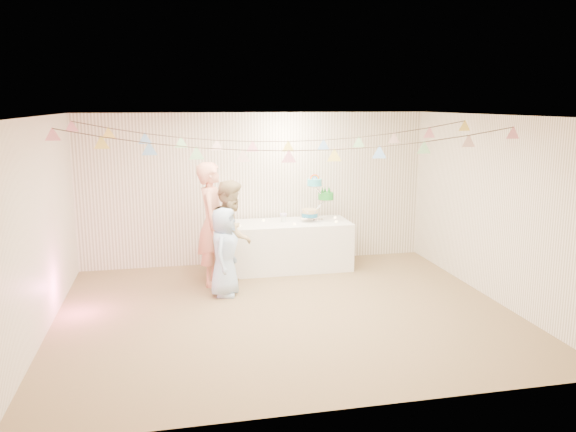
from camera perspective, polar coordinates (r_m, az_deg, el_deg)
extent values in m
plane|color=brown|center=(7.65, -0.23, -9.72)|extent=(6.00, 6.00, 0.00)
plane|color=white|center=(7.13, -0.25, 10.15)|extent=(6.00, 6.00, 0.00)
plane|color=white|center=(9.71, -3.23, 2.77)|extent=(6.00, 6.00, 0.00)
plane|color=white|center=(4.93, 5.66, -5.86)|extent=(6.00, 6.00, 0.00)
plane|color=white|center=(7.31, -23.96, -1.10)|extent=(5.00, 5.00, 0.00)
plane|color=white|center=(8.41, 20.22, 0.72)|extent=(5.00, 5.00, 0.00)
cube|color=white|center=(9.45, -0.21, -3.02)|extent=(2.14, 0.85, 0.80)
cylinder|color=white|center=(9.21, -4.09, -1.14)|extent=(0.31, 0.31, 0.02)
imported|color=#ED997C|center=(8.62, -7.67, -0.81)|extent=(0.58, 0.76, 1.89)
imported|color=tan|center=(8.51, -5.73, -1.81)|extent=(0.82, 0.94, 1.64)
imported|color=#A6C4EC|center=(8.15, -6.49, -3.64)|extent=(0.61, 0.74, 1.30)
cylinder|color=#FFD88C|center=(9.08, -4.97, -0.96)|extent=(0.04, 0.04, 0.03)
cylinder|color=#FFD88C|center=(9.46, -2.51, -0.42)|extent=(0.04, 0.04, 0.03)
cylinder|color=#FFD88C|center=(9.16, 0.68, -0.81)|extent=(0.04, 0.04, 0.03)
cylinder|color=#FFD88C|center=(9.64, 1.56, -0.20)|extent=(0.04, 0.04, 0.03)
cylinder|color=#FFD88C|center=(9.38, 4.92, -0.56)|extent=(0.04, 0.04, 0.03)
cylinder|color=#FFD88C|center=(9.71, 4.81, -0.15)|extent=(0.04, 0.04, 0.03)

